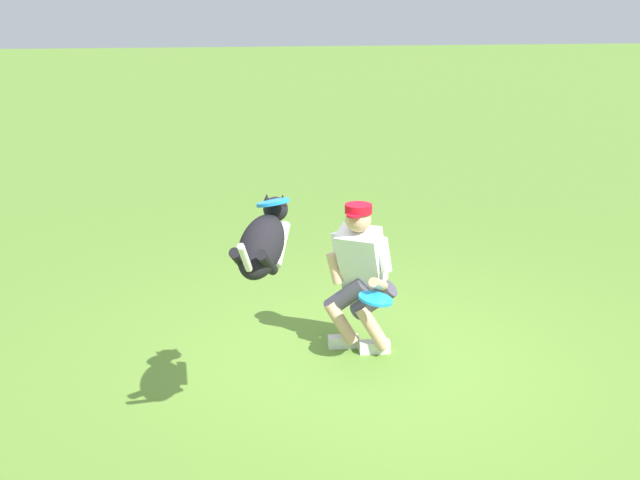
{
  "coord_description": "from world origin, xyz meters",
  "views": [
    {
      "loc": [
        1.02,
        6.32,
        3.09
      ],
      "look_at": [
        0.42,
        0.4,
        1.19
      ],
      "focal_mm": 47.93,
      "sensor_mm": 36.0,
      "label": 1
    }
  ],
  "objects_px": {
    "person": "(360,272)",
    "frisbee_held": "(376,299)",
    "frisbee_flying": "(273,203)",
    "dog": "(263,243)"
  },
  "relations": [
    {
      "from": "dog",
      "to": "frisbee_held",
      "type": "relative_size",
      "value": 3.59
    },
    {
      "from": "frisbee_flying",
      "to": "frisbee_held",
      "type": "height_order",
      "value": "frisbee_flying"
    },
    {
      "from": "person",
      "to": "frisbee_held",
      "type": "bearing_deg",
      "value": 38.35
    },
    {
      "from": "frisbee_flying",
      "to": "dog",
      "type": "bearing_deg",
      "value": 66.21
    },
    {
      "from": "person",
      "to": "frisbee_held",
      "type": "height_order",
      "value": "person"
    },
    {
      "from": "person",
      "to": "frisbee_flying",
      "type": "xyz_separation_m",
      "value": [
        0.76,
        1.15,
        0.93
      ]
    },
    {
      "from": "frisbee_flying",
      "to": "frisbee_held",
      "type": "relative_size",
      "value": 0.8
    },
    {
      "from": "dog",
      "to": "frisbee_flying",
      "type": "relative_size",
      "value": 4.49
    },
    {
      "from": "frisbee_flying",
      "to": "frisbee_held",
      "type": "xyz_separation_m",
      "value": [
        -0.83,
        -0.77,
        -1.02
      ]
    },
    {
      "from": "person",
      "to": "frisbee_held",
      "type": "distance_m",
      "value": 0.4
    }
  ]
}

